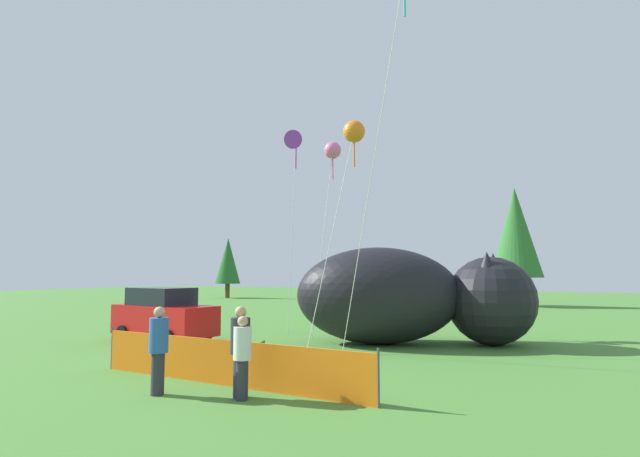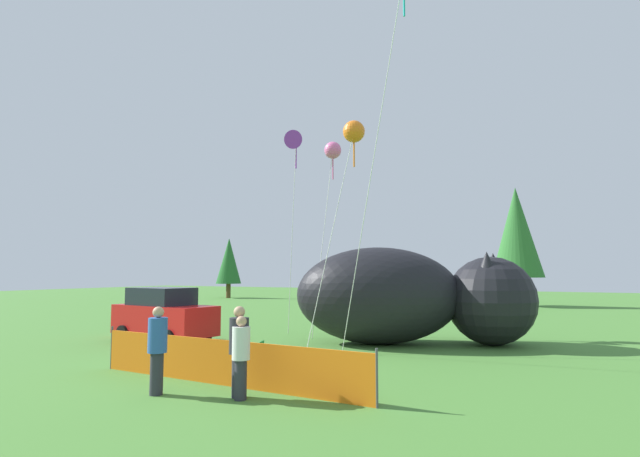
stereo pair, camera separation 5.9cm
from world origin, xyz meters
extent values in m
plane|color=#477F33|center=(0.00, 0.00, 0.00)|extent=(120.00, 120.00, 0.00)
cube|color=red|center=(-4.60, 2.19, 0.79)|extent=(4.30, 2.19, 1.08)
cube|color=#1E232D|center=(-4.80, 2.22, 1.65)|extent=(2.44, 1.83, 0.65)
cylinder|color=black|center=(-3.23, 2.87, 0.29)|extent=(0.61, 0.31, 0.58)
cylinder|color=black|center=(-3.43, 1.21, 0.29)|extent=(0.61, 0.31, 0.58)
cylinder|color=black|center=(-5.76, 3.18, 0.29)|extent=(0.61, 0.31, 0.58)
cylinder|color=black|center=(-5.97, 1.52, 0.29)|extent=(0.61, 0.31, 0.58)
cube|color=#267F33|center=(2.55, -1.74, 0.46)|extent=(0.62, 0.62, 0.03)
cube|color=#267F33|center=(2.33, -1.81, 0.68)|extent=(0.17, 0.45, 0.44)
cylinder|color=#A5A5AD|center=(2.68, -1.48, 0.23)|extent=(0.02, 0.02, 0.46)
cylinder|color=#A5A5AD|center=(2.81, -1.87, 0.23)|extent=(0.02, 0.02, 0.46)
cylinder|color=#A5A5AD|center=(2.29, -1.60, 0.23)|extent=(0.02, 0.02, 0.46)
cylinder|color=#A5A5AD|center=(2.42, -2.00, 0.23)|extent=(0.02, 0.02, 0.46)
ellipsoid|color=black|center=(2.80, 5.04, 1.72)|extent=(6.73, 5.41, 3.45)
ellipsoid|color=white|center=(2.80, 5.04, 0.95)|extent=(4.45, 3.81, 1.55)
sphere|color=black|center=(6.47, 6.54, 1.55)|extent=(3.10, 3.10, 3.10)
cone|color=black|center=(6.47, 7.32, 2.79)|extent=(0.87, 0.87, 0.93)
cone|color=black|center=(6.47, 5.77, 2.79)|extent=(0.87, 0.87, 0.93)
cube|color=orange|center=(1.83, -2.65, 0.51)|extent=(7.66, 0.50, 1.01)
cylinder|color=#4C4C51|center=(-2.00, -2.42, 0.56)|extent=(0.05, 0.05, 1.11)
cylinder|color=#4C4C51|center=(5.66, -2.88, 0.56)|extent=(0.05, 0.05, 1.11)
cylinder|color=#2D2D38|center=(1.17, -4.00, 0.43)|extent=(0.27, 0.27, 0.87)
cylinder|color=#2D59A5|center=(1.17, -4.00, 1.23)|extent=(0.40, 0.40, 0.72)
sphere|color=tan|center=(1.17, -4.00, 1.71)|extent=(0.24, 0.24, 0.24)
cylinder|color=#2D2D38|center=(2.99, -3.54, 0.40)|extent=(0.25, 0.25, 0.79)
cylinder|color=silver|center=(2.99, -3.54, 1.12)|extent=(0.36, 0.36, 0.66)
sphere|color=tan|center=(2.99, -3.54, 1.56)|extent=(0.21, 0.21, 0.21)
cylinder|color=#2D2D38|center=(2.84, -3.41, 0.44)|extent=(0.28, 0.28, 0.88)
cylinder|color=#26262D|center=(2.84, -3.41, 1.25)|extent=(0.40, 0.40, 0.73)
sphere|color=tan|center=(2.84, -3.41, 1.73)|extent=(0.24, 0.24, 0.24)
cylinder|color=silver|center=(-1.72, 6.70, 4.23)|extent=(0.08, 0.74, 8.46)
cone|color=purple|center=(-1.75, 7.05, 8.45)|extent=(1.08, 1.32, 1.02)
cylinder|color=purple|center=(-1.75, 7.05, 7.75)|extent=(0.06, 0.06, 1.20)
cylinder|color=silver|center=(-0.10, 6.44, 3.96)|extent=(0.16, 2.23, 7.92)
sphere|color=pink|center=(-0.16, 7.54, 7.91)|extent=(0.75, 0.75, 0.75)
cylinder|color=pink|center=(-0.16, 7.54, 7.21)|extent=(0.06, 0.06, 1.20)
cylinder|color=silver|center=(1.78, 3.30, 3.81)|extent=(0.87, 2.07, 7.63)
sphere|color=orange|center=(2.20, 4.32, 7.63)|extent=(0.80, 0.80, 0.80)
cylinder|color=orange|center=(2.20, 4.32, 6.93)|extent=(0.06, 0.06, 1.20)
cylinder|color=silver|center=(3.72, 2.05, 5.61)|extent=(2.61, 1.30, 11.23)
cylinder|color=brown|center=(5.42, 28.52, 1.08)|extent=(0.69, 0.69, 2.15)
cone|color=#2D6B2D|center=(5.42, 28.52, 5.60)|extent=(3.79, 3.79, 6.89)
cylinder|color=brown|center=(-21.47, 28.39, 0.71)|extent=(0.45, 0.45, 1.41)
cone|color=#236028|center=(-21.47, 28.39, 3.68)|extent=(2.49, 2.49, 4.53)
camera|label=1|loc=(8.98, -12.02, 2.56)|focal=28.00mm
camera|label=2|loc=(9.04, -11.99, 2.56)|focal=28.00mm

